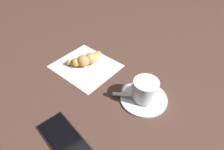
{
  "coord_description": "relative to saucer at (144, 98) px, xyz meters",
  "views": [
    {
      "loc": [
        0.36,
        -0.22,
        0.39
      ],
      "look_at": [
        0.02,
        0.01,
        0.02
      ],
      "focal_mm": 30.64,
      "sensor_mm": 36.0,
      "label": 1
    }
  ],
  "objects": [
    {
      "name": "croissant",
      "position": [
        -0.22,
        -0.06,
        0.01
      ],
      "size": [
        0.07,
        0.13,
        0.03
      ],
      "color": "tan",
      "rests_on": "napkin"
    },
    {
      "name": "espresso_cup",
      "position": [
        -0.0,
        -0.0,
        0.03
      ],
      "size": [
        0.07,
        0.09,
        0.05
      ],
      "color": "white",
      "rests_on": "saucer"
    },
    {
      "name": "napkin",
      "position": [
        -0.21,
        -0.06,
        -0.0
      ],
      "size": [
        0.23,
        0.21,
        0.0
      ],
      "primitive_type": "cube",
      "rotation": [
        0.0,
        0.0,
        0.28
      ],
      "color": "silver",
      "rests_on": "ground"
    },
    {
      "name": "sugar_packet",
      "position": [
        -0.03,
        0.02,
        0.01
      ],
      "size": [
        0.05,
        0.05,
        0.01
      ],
      "primitive_type": "cube",
      "rotation": [
        0.0,
        0.0,
        3.89
      ],
      "color": "white",
      "rests_on": "saucer"
    },
    {
      "name": "saucer",
      "position": [
        0.0,
        0.0,
        0.0
      ],
      "size": [
        0.13,
        0.13,
        0.01
      ],
      "primitive_type": "cylinder",
      "color": "white",
      "rests_on": "ground"
    },
    {
      "name": "cell_phone",
      "position": [
        -0.01,
        -0.23,
        -0.0
      ],
      "size": [
        0.15,
        0.09,
        0.01
      ],
      "color": "black",
      "rests_on": "ground"
    },
    {
      "name": "teaspoon",
      "position": [
        0.0,
        -0.0,
        0.01
      ],
      "size": [
        0.09,
        0.1,
        0.01
      ],
      "color": "silver",
      "rests_on": "saucer"
    },
    {
      "name": "ground_plane",
      "position": [
        -0.12,
        -0.04,
        -0.0
      ],
      "size": [
        1.8,
        1.8,
        0.0
      ],
      "primitive_type": "plane",
      "color": "#4A3127"
    }
  ]
}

